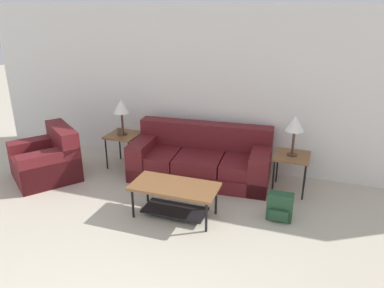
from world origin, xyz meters
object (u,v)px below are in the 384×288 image
side_table_left (123,138)px  table_lamp_left (121,107)px  couch (201,160)px  side_table_right (291,159)px  armchair (47,160)px  coffee_table (175,193)px  backpack (280,207)px  table_lamp_right (295,125)px

side_table_left → table_lamp_left: size_ratio=0.96×
couch → side_table_left: couch is taller
side_table_right → table_lamp_left: table_lamp_left is taller
armchair → table_lamp_left: size_ratio=2.19×
coffee_table → backpack: size_ratio=3.07×
armchair → backpack: 3.62m
table_lamp_left → armchair: bearing=-139.2°
table_lamp_left → table_lamp_right: (2.73, 0.00, 0.00)m
couch → side_table_right: 1.38m
side_table_left → table_lamp_left: 0.52m
coffee_table → backpack: bearing=15.6°
coffee_table → side_table_left: side_table_left is taller
coffee_table → side_table_right: 1.81m
coffee_table → couch: bearing=91.6°
table_lamp_left → side_table_right: bearing=-0.0°
side_table_left → table_lamp_right: (2.73, 0.00, 0.52)m
table_lamp_left → table_lamp_right: 2.73m
side_table_left → couch: bearing=0.1°
side_table_right → side_table_left: bearing=180.0°
coffee_table → side_table_left: (-1.39, 1.20, 0.18)m
coffee_table → table_lamp_left: size_ratio=1.88×
couch → table_lamp_left: size_ratio=3.73×
side_table_left → table_lamp_right: 2.78m
couch → side_table_left: bearing=-179.9°
armchair → table_lamp_left: 1.43m
table_lamp_left → table_lamp_right: same height
armchair → side_table_right: armchair is taller
side_table_left → backpack: side_table_left is taller
couch → table_lamp_left: bearing=-179.9°
coffee_table → table_lamp_left: table_lamp_left is taller
couch → table_lamp_right: 1.55m
couch → side_table_right: bearing=-0.1°
couch → backpack: couch is taller
table_lamp_right → backpack: 1.20m
couch → side_table_right: size_ratio=3.87×
coffee_table → table_lamp_left: 1.97m
coffee_table → side_table_right: bearing=42.1°
side_table_right → backpack: side_table_right is taller
side_table_right → armchair: bearing=-167.7°
table_lamp_right → armchair: bearing=-167.7°
table_lamp_left → table_lamp_right: bearing=0.0°
armchair → side_table_left: size_ratio=2.27×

